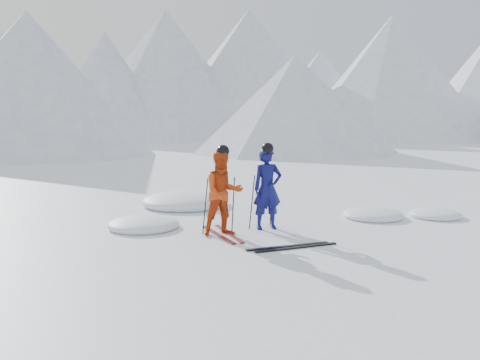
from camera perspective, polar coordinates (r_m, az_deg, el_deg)
name	(u,v)px	position (r m, az deg, el deg)	size (l,w,h in m)	color
ground	(322,227)	(11.57, 9.14, -5.19)	(160.00, 160.00, 0.00)	white
mountain_range	(140,67)	(46.35, -11.19, 12.34)	(106.15, 62.94, 15.53)	#B2BCD1
skier_blue	(267,189)	(11.06, 3.10, -0.98)	(0.65, 0.43, 1.79)	#0D0E51
skier_red	(223,193)	(10.49, -1.89, -1.46)	(0.86, 0.67, 1.77)	#BF390F
pole_blue_left	(252,202)	(11.09, 1.35, -2.50)	(0.02, 0.02, 1.19)	black
pole_blue_right	(272,200)	(11.44, 3.56, -2.22)	(0.02, 0.02, 1.19)	black
pole_red_left	(205,206)	(10.64, -3.92, -2.96)	(0.02, 0.02, 1.18)	black
pole_red_right	(233,205)	(10.79, -0.77, -2.80)	(0.02, 0.02, 1.18)	black
ski_worn_left	(218,235)	(10.60, -2.47, -6.16)	(0.09, 1.70, 0.03)	black
ski_worn_right	(229,234)	(10.70, -1.29, -6.04)	(0.09, 1.70, 0.03)	black
ski_loose_a	(288,246)	(9.73, 5.39, -7.42)	(0.09, 1.70, 0.03)	black
ski_loose_b	(297,248)	(9.65, 6.37, -7.55)	(0.09, 1.70, 0.03)	black
snow_lumps	(225,212)	(13.20, -1.70, -3.56)	(8.20, 6.03, 0.52)	white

